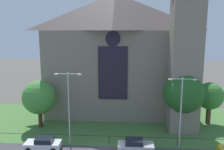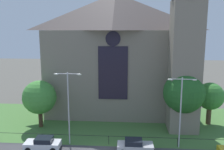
% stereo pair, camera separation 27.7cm
% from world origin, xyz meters
% --- Properties ---
extents(ground, '(160.00, 160.00, 0.00)m').
position_xyz_m(ground, '(0.00, 10.00, 0.00)').
color(ground, '#56544C').
extents(grass_verge, '(120.00, 20.00, 0.01)m').
position_xyz_m(grass_verge, '(0.00, 8.00, 0.00)').
color(grass_verge, '#477538').
rests_on(grass_verge, ground).
extents(church_building, '(23.20, 16.20, 26.00)m').
position_xyz_m(church_building, '(0.78, 15.42, 10.27)').
color(church_building, gray).
rests_on(church_building, ground).
extents(iron_railing, '(33.76, 0.07, 1.13)m').
position_xyz_m(iron_railing, '(0.00, 2.50, 0.98)').
color(iron_railing, black).
rests_on(iron_railing, ground).
extents(tree_left_near, '(4.85, 4.85, 6.93)m').
position_xyz_m(tree_left_near, '(-10.47, 7.44, 4.47)').
color(tree_left_near, '#423021').
rests_on(tree_left_near, ground).
extents(tree_right_near, '(5.60, 5.60, 8.43)m').
position_xyz_m(tree_right_near, '(9.88, 7.11, 5.59)').
color(tree_right_near, brown).
rests_on(tree_right_near, ground).
extents(tree_right_far, '(4.06, 4.06, 6.38)m').
position_xyz_m(tree_right_far, '(14.49, 10.39, 4.29)').
color(tree_right_far, brown).
rests_on(tree_right_far, ground).
extents(streetlamp_near, '(3.37, 0.26, 9.11)m').
position_xyz_m(streetlamp_near, '(-4.92, 2.40, 5.72)').
color(streetlamp_near, '#B2B2B7').
rests_on(streetlamp_near, ground).
extents(streetlamp_far, '(3.37, 0.26, 8.66)m').
position_xyz_m(streetlamp_far, '(8.57, 2.40, 5.47)').
color(streetlamp_far, '#B2B2B7').
rests_on(streetlamp_far, ground).
extents(parked_car_white, '(4.26, 2.15, 1.51)m').
position_xyz_m(parked_car_white, '(-7.73, 0.67, 0.74)').
color(parked_car_white, silver).
rests_on(parked_car_white, ground).
extents(parked_car_silver, '(4.22, 2.07, 1.51)m').
position_xyz_m(parked_car_silver, '(3.20, 0.93, 0.74)').
color(parked_car_silver, '#B7B7BC').
rests_on(parked_car_silver, ground).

